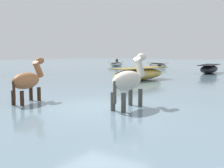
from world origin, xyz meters
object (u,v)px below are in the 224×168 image
Objects in this scene: boat_distant_east at (157,65)px; boat_mid_outer at (139,74)px; boat_near_starboard at (116,64)px; horse_lead_pinto at (129,82)px; boat_mid_channel at (209,69)px; horse_trailing_chestnut at (28,82)px.

boat_distant_east is 14.43m from boat_mid_outer.
boat_mid_outer is at bearing -52.37° from boat_near_starboard.
horse_lead_pinto is 0.49× the size of boat_mid_outer.
boat_distant_east is 0.65× the size of boat_mid_outer.
horse_lead_pinto is 8.46m from boat_mid_outer.
horse_lead_pinto is 15.66m from boat_mid_channel.
horse_lead_pinto is at bearing -67.33° from boat_distant_east.
boat_mid_outer is at bearing -69.39° from boat_distant_east.
horse_trailing_chestnut is at bearing -162.28° from horse_lead_pinto.
horse_trailing_chestnut reaches higher than boat_mid_channel.
boat_mid_outer is at bearing -103.28° from boat_mid_channel.
horse_trailing_chestnut is 0.70× the size of boat_near_starboard.
boat_distant_east is (-5.58, 22.12, -0.44)m from horse_trailing_chestnut.
horse_trailing_chestnut is at bearing -64.13° from boat_near_starboard.
horse_lead_pinto is at bearing -56.28° from boat_near_starboard.
horse_trailing_chestnut is 0.45× the size of boat_mid_outer.
boat_distant_east is at bearing 104.16° from horse_trailing_chestnut.
horse_trailing_chestnut is 22.82m from boat_distant_east.
boat_distant_east is at bearing 141.44° from boat_mid_channel.
boat_distant_east is at bearing 7.66° from boat_near_starboard.
boat_mid_channel is at bearing 96.80° from horse_lead_pinto.
horse_lead_pinto is 24.58m from boat_near_starboard.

